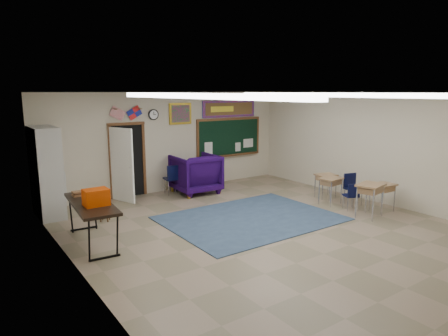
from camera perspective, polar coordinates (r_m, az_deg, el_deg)
floor at (r=9.03m, az=6.07°, el=-8.73°), size 9.00×9.00×0.00m
back_wall at (r=12.34m, az=-7.67°, el=3.72°), size 8.00×0.04×3.00m
left_wall at (r=6.75m, az=-20.19°, el=-2.82°), size 0.04×9.00×3.00m
right_wall at (r=11.65m, az=21.24°, el=2.65°), size 0.04×9.00×3.00m
ceiling at (r=8.51m, az=6.49°, el=10.68°), size 8.00×9.00×0.04m
area_rug at (r=9.72m, az=3.85°, el=-7.17°), size 4.00×3.00×0.02m
fluorescent_strips at (r=8.51m, az=6.48°, el=10.28°), size 3.86×6.00×0.10m
doorway at (r=11.66m, az=-13.83°, el=0.88°), size 1.10×0.89×2.16m
chalkboard at (r=13.46m, az=0.76°, el=4.25°), size 2.55×0.14×1.30m
bulletin_board at (r=13.39m, az=0.76°, el=8.45°), size 2.10×0.05×0.55m
framed_art_print at (r=12.40m, az=-6.25°, el=7.73°), size 0.75×0.05×0.65m
wall_clock at (r=11.99m, az=-10.05°, el=7.52°), size 0.32×0.05×0.32m
wall_flags at (r=11.63m, az=-13.84°, el=7.91°), size 1.16×0.06×0.70m
storage_cabinet at (r=10.58m, az=-24.03°, el=-0.54°), size 0.59×1.25×2.20m
wingback_armchair at (r=12.06m, az=-4.08°, el=-0.80°), size 1.31×1.35×1.17m
student_chair_reading at (r=11.96m, az=-7.46°, el=-1.61°), size 0.51×0.51×0.90m
student_chair_desk_a at (r=10.83m, az=17.64°, el=-3.87°), size 0.48×0.48×0.72m
student_chair_desk_b at (r=11.30m, az=18.01°, el=-2.96°), size 0.51×0.51×0.84m
student_desk_front_left at (r=11.20m, az=14.97°, el=-2.97°), size 0.66×0.53×0.73m
student_desk_front_right at (r=11.85m, az=14.31°, el=-2.30°), size 0.64×0.53×0.69m
student_desk_back_left at (r=10.33m, az=20.11°, el=-4.14°), size 0.78×0.65×0.83m
student_desk_back_right at (r=10.93m, az=21.68°, el=-3.75°), size 0.63×0.48×0.72m
folding_table at (r=8.49m, az=-18.31°, el=-7.19°), size 0.86×2.12×1.18m
wooden_stool at (r=9.87m, az=-16.69°, el=-5.75°), size 0.30×0.30×0.53m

